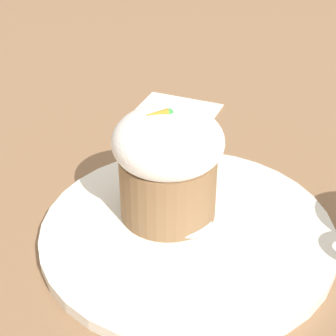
% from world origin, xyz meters
% --- Properties ---
extents(ground_plane, '(4.00, 4.00, 0.00)m').
position_xyz_m(ground_plane, '(0.00, 0.00, 0.00)').
color(ground_plane, '#846042').
extents(dessert_plate, '(0.26, 0.26, 0.01)m').
position_xyz_m(dessert_plate, '(0.00, 0.00, 0.01)').
color(dessert_plate, white).
rests_on(dessert_plate, ground_plane).
extents(carrot_cake, '(0.09, 0.09, 0.10)m').
position_xyz_m(carrot_cake, '(0.01, -0.02, 0.06)').
color(carrot_cake, olive).
rests_on(carrot_cake, dessert_plate).
extents(spoon, '(0.11, 0.08, 0.01)m').
position_xyz_m(spoon, '(-0.01, 0.01, 0.01)').
color(spoon, silver).
rests_on(spoon, dessert_plate).
extents(paper_napkin, '(0.13, 0.12, 0.00)m').
position_xyz_m(paper_napkin, '(-0.03, -0.23, 0.00)').
color(paper_napkin, white).
rests_on(paper_napkin, ground_plane).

